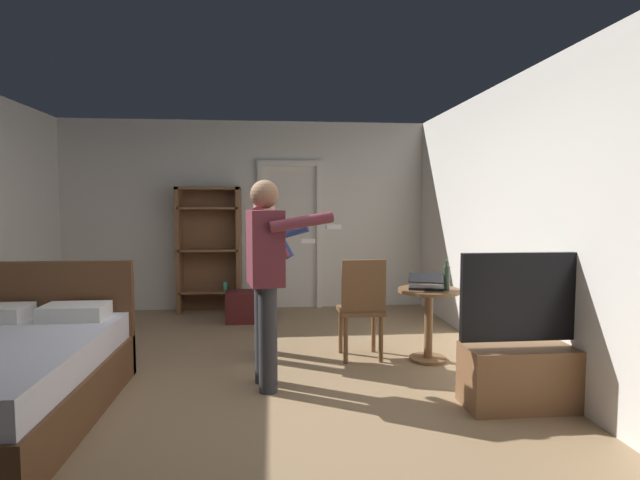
{
  "coord_description": "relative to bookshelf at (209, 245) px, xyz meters",
  "views": [
    {
      "loc": [
        0.34,
        -4.06,
        1.53
      ],
      "look_at": [
        0.78,
        0.48,
        1.19
      ],
      "focal_mm": 28.21,
      "sensor_mm": 36.0,
      "label": 1
    }
  ],
  "objects": [
    {
      "name": "ground_plane",
      "position": [
        0.52,
        -3.04,
        -0.94
      ],
      "size": [
        7.06,
        7.06,
        0.0
      ],
      "primitive_type": "plane",
      "color": "#997A56"
    },
    {
      "name": "wooden_chair",
      "position": [
        1.73,
        -2.38,
        -0.4
      ],
      "size": [
        0.42,
        0.42,
        0.99
      ],
      "color": "brown",
      "rests_on": "ground_plane"
    },
    {
      "name": "laptop",
      "position": [
        2.32,
        -2.5,
        -0.19
      ],
      "size": [
        0.41,
        0.41,
        0.16
      ],
      "color": "black",
      "rests_on": "side_table"
    },
    {
      "name": "bottle_on_table",
      "position": [
        2.51,
        -2.53,
        -0.12
      ],
      "size": [
        0.06,
        0.06,
        0.28
      ],
      "color": "#364532",
      "rests_on": "side_table"
    },
    {
      "name": "wall_right",
      "position": [
        3.14,
        -3.04,
        0.4
      ],
      "size": [
        0.12,
        6.66,
        2.69
      ],
      "primitive_type": "cube",
      "color": "silver",
      "rests_on": "ground_plane"
    },
    {
      "name": "wall_back",
      "position": [
        0.52,
        0.23,
        0.4
      ],
      "size": [
        5.37,
        0.12,
        2.69
      ],
      "primitive_type": "cube",
      "color": "silver",
      "rests_on": "ground_plane"
    },
    {
      "name": "side_table",
      "position": [
        2.37,
        -2.45,
        -0.47
      ],
      "size": [
        0.6,
        0.6,
        0.7
      ],
      "color": "brown",
      "rests_on": "ground_plane"
    },
    {
      "name": "bookshelf",
      "position": [
        0.0,
        0.0,
        0.0
      ],
      "size": [
        0.88,
        0.32,
        1.74
      ],
      "color": "brown",
      "rests_on": "ground_plane"
    },
    {
      "name": "suitcase_dark",
      "position": [
        0.59,
        -0.67,
        -0.74
      ],
      "size": [
        0.64,
        0.37,
        0.4
      ],
      "primitive_type": "cube",
      "rotation": [
        0.0,
        0.0,
        0.03
      ],
      "color": "#4C1919",
      "rests_on": "ground_plane"
    },
    {
      "name": "person_striped_shirt",
      "position": [
        0.8,
        -2.17,
        -0.03
      ],
      "size": [
        0.64,
        0.69,
        1.58
      ],
      "color": "#333338",
      "rests_on": "ground_plane"
    },
    {
      "name": "doorway_frame",
      "position": [
        1.13,
        0.15,
        0.28
      ],
      "size": [
        0.93,
        0.08,
        2.13
      ],
      "color": "white",
      "rests_on": "ground_plane"
    },
    {
      "name": "tv_flatscreen",
      "position": [
        2.78,
        -3.61,
        -0.6
      ],
      "size": [
        1.12,
        0.4,
        1.16
      ],
      "color": "brown",
      "rests_on": "ground_plane"
    },
    {
      "name": "person_blue_shirt",
      "position": [
        0.82,
        -3.01,
        0.05
      ],
      "size": [
        0.76,
        0.59,
        1.71
      ],
      "color": "#333338",
      "rests_on": "ground_plane"
    }
  ]
}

